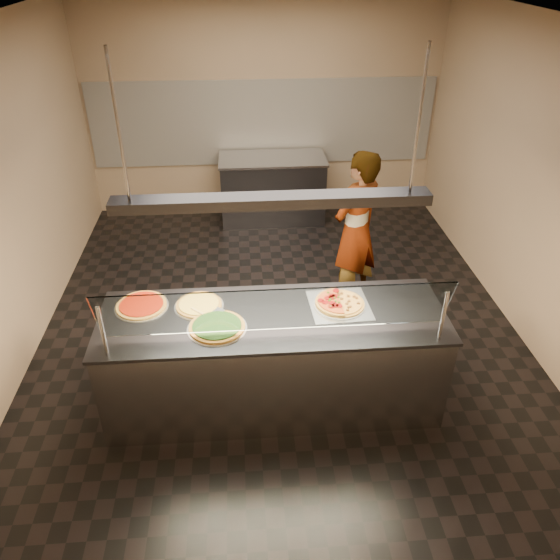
{
  "coord_description": "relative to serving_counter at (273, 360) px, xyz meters",
  "views": [
    {
      "loc": [
        -0.36,
        -4.83,
        3.55
      ],
      "look_at": [
        -0.05,
        -0.82,
        1.02
      ],
      "focal_mm": 35.0,
      "sensor_mm": 36.0,
      "label": 1
    }
  ],
  "objects": [
    {
      "name": "pizza_cheese",
      "position": [
        -0.61,
        0.19,
        0.48
      ],
      "size": [
        0.41,
        0.41,
        0.03
      ],
      "color": "silver",
      "rests_on": "serving_counter"
    },
    {
      "name": "worker",
      "position": [
        0.99,
        1.54,
        0.42
      ],
      "size": [
        0.77,
        0.74,
        1.77
      ],
      "primitive_type": "imported",
      "rotation": [
        0.0,
        0.0,
        3.84
      ],
      "color": "#252328",
      "rests_on": "ground"
    },
    {
      "name": "pizza_tomato",
      "position": [
        -1.09,
        0.22,
        0.48
      ],
      "size": [
        0.45,
        0.45,
        0.03
      ],
      "color": "silver",
      "rests_on": "serving_counter"
    },
    {
      "name": "wall_back",
      "position": [
        0.14,
        4.23,
        1.03
      ],
      "size": [
        5.0,
        0.02,
        3.0
      ],
      "primitive_type": "cube",
      "color": "#9E8466",
      "rests_on": "ground"
    },
    {
      "name": "half_pizza_pepperoni",
      "position": [
        0.47,
        0.11,
        0.5
      ],
      "size": [
        0.23,
        0.42,
        0.05
      ],
      "color": "olive",
      "rests_on": "perforated_tray"
    },
    {
      "name": "wall_front",
      "position": [
        0.14,
        -1.79,
        1.03
      ],
      "size": [
        5.0,
        0.02,
        3.0
      ],
      "primitive_type": "cube",
      "color": "#9E8466",
      "rests_on": "ground"
    },
    {
      "name": "ground",
      "position": [
        0.14,
        1.22,
        -0.48
      ],
      "size": [
        5.0,
        6.0,
        0.02
      ],
      "primitive_type": "cube",
      "color": "black",
      "rests_on": "ground"
    },
    {
      "name": "lamp_rod_left",
      "position": [
        -1.0,
        -0.0,
        2.03
      ],
      "size": [
        0.02,
        0.02,
        1.01
      ],
      "primitive_type": "cylinder",
      "color": "#B7B7BC",
      "rests_on": "ceiling"
    },
    {
      "name": "sneeze_guard",
      "position": [
        -0.0,
        -0.34,
        0.76
      ],
      "size": [
        2.61,
        0.18,
        0.54
      ],
      "color": "#B7B7BC",
      "rests_on": "serving_counter"
    },
    {
      "name": "prep_table",
      "position": [
        0.24,
        3.77,
        0.0
      ],
      "size": [
        1.51,
        0.74,
        0.93
      ],
      "color": "#303035",
      "rests_on": "ground"
    },
    {
      "name": "ceiling",
      "position": [
        0.14,
        1.22,
        2.54
      ],
      "size": [
        5.0,
        6.0,
        0.02
      ],
      "primitive_type": "cube",
      "color": "silver",
      "rests_on": "wall_back"
    },
    {
      "name": "heat_lamp_housing",
      "position": [
        0.0,
        -0.0,
        1.48
      ],
      "size": [
        2.3,
        0.18,
        0.08
      ],
      "primitive_type": "cube",
      "color": "#303035",
      "rests_on": "ceiling"
    },
    {
      "name": "perforated_tray",
      "position": [
        0.57,
        0.11,
        0.47
      ],
      "size": [
        0.52,
        0.52,
        0.01
      ],
      "color": "silver",
      "rests_on": "serving_counter"
    },
    {
      "name": "half_pizza_sausage",
      "position": [
        0.67,
        0.12,
        0.49
      ],
      "size": [
        0.22,
        0.42,
        0.04
      ],
      "color": "olive",
      "rests_on": "perforated_tray"
    },
    {
      "name": "lamp_rod_right",
      "position": [
        1.0,
        -0.0,
        2.03
      ],
      "size": [
        0.02,
        0.02,
        1.01
      ],
      "primitive_type": "cylinder",
      "color": "#B7B7BC",
      "rests_on": "ceiling"
    },
    {
      "name": "wall_right",
      "position": [
        2.65,
        1.22,
        1.03
      ],
      "size": [
        0.02,
        6.0,
        3.0
      ],
      "primitive_type": "cube",
      "color": "#9E8466",
      "rests_on": "ground"
    },
    {
      "name": "wall_left",
      "position": [
        -2.37,
        1.22,
        1.03
      ],
      "size": [
        0.02,
        6.0,
        3.0
      ],
      "primitive_type": "cube",
      "color": "#9E8466",
      "rests_on": "ground"
    },
    {
      "name": "tile_band",
      "position": [
        0.14,
        4.2,
        0.83
      ],
      "size": [
        4.9,
        0.02,
        1.2
      ],
      "primitive_type": "cube",
      "color": "silver",
      "rests_on": "wall_back"
    },
    {
      "name": "pizza_spinach",
      "position": [
        -0.45,
        -0.13,
        0.48
      ],
      "size": [
        0.48,
        0.48,
        0.03
      ],
      "color": "silver",
      "rests_on": "serving_counter"
    },
    {
      "name": "serving_counter",
      "position": [
        0.0,
        0.0,
        0.0
      ],
      "size": [
        2.85,
        0.94,
        0.93
      ],
      "color": "#B7B7BC",
      "rests_on": "ground"
    },
    {
      "name": "pizza_spatula",
      "position": [
        -0.56,
        0.07,
        0.49
      ],
      "size": [
        0.29,
        0.17,
        0.02
      ],
      "color": "#B7B7BC",
      "rests_on": "pizza_spinach"
    }
  ]
}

